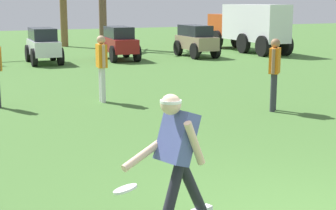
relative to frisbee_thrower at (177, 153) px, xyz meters
name	(u,v)px	position (x,y,z in m)	size (l,w,h in m)	color
frisbee_thrower	(177,153)	(0.00, 0.00, 0.00)	(1.11, 0.48, 1.43)	#23232D
frisbee_in_flight	(125,189)	(-0.56, 0.03, -0.30)	(0.35, 0.35, 0.10)	white
teammate_near_sideline	(102,62)	(1.48, 6.91, 0.14)	(0.22, 0.50, 1.56)	silver
teammate_midfield	(275,68)	(4.50, 4.35, 0.14)	(0.40, 0.39, 1.56)	#33333D
parked_car_slot_c	(43,44)	(1.92, 15.31, -0.08)	(1.27, 2.45, 1.34)	silver
parked_car_slot_d	(119,42)	(4.97, 15.18, -0.08)	(1.37, 2.48, 1.34)	maroon
parked_car_slot_e	(196,40)	(8.35, 14.92, -0.08)	(1.24, 2.44, 1.34)	#998466
box_truck	(248,25)	(11.68, 15.90, 0.43)	(1.69, 5.96, 2.20)	#CC4C19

